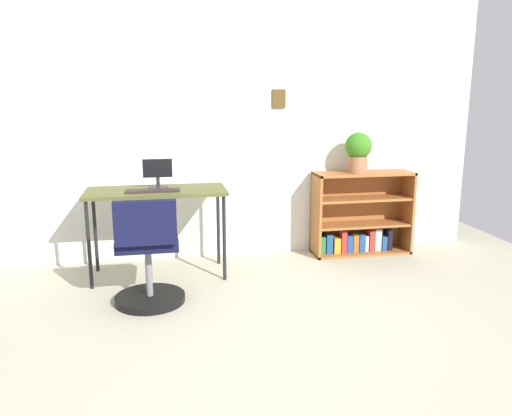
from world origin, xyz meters
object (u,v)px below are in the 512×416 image
(desk, at_px, (156,197))
(bookshelf_low, at_px, (359,217))
(monitor, at_px, (158,174))
(potted_plant_on_shelf, at_px, (358,150))
(office_chair, at_px, (148,258))
(keyboard, at_px, (153,191))

(desk, height_order, bookshelf_low, bookshelf_low)
(desk, distance_m, monitor, 0.20)
(monitor, relative_size, potted_plant_on_shelf, 0.65)
(desk, bearing_deg, office_chair, -96.73)
(desk, relative_size, monitor, 4.65)
(monitor, distance_m, keyboard, 0.19)
(office_chair, distance_m, bookshelf_low, 2.21)
(office_chair, height_order, potted_plant_on_shelf, potted_plant_on_shelf)
(office_chair, bearing_deg, bookshelf_low, 24.96)
(keyboard, height_order, potted_plant_on_shelf, potted_plant_on_shelf)
(bookshelf_low, bearing_deg, monitor, -172.61)
(office_chair, xyz_separation_m, potted_plant_on_shelf, (1.94, 0.88, 0.65))
(office_chair, bearing_deg, potted_plant_on_shelf, 24.34)
(bookshelf_low, xyz_separation_m, potted_plant_on_shelf, (-0.06, -0.06, 0.66))
(desk, height_order, potted_plant_on_shelf, potted_plant_on_shelf)
(keyboard, bearing_deg, potted_plant_on_shelf, 10.29)
(desk, xyz_separation_m, potted_plant_on_shelf, (1.87, 0.25, 0.33))
(desk, xyz_separation_m, keyboard, (-0.03, -0.09, 0.07))
(keyboard, distance_m, bookshelf_low, 2.04)
(monitor, relative_size, office_chair, 0.30)
(keyboard, distance_m, office_chair, 0.67)
(monitor, bearing_deg, potted_plant_on_shelf, 5.96)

